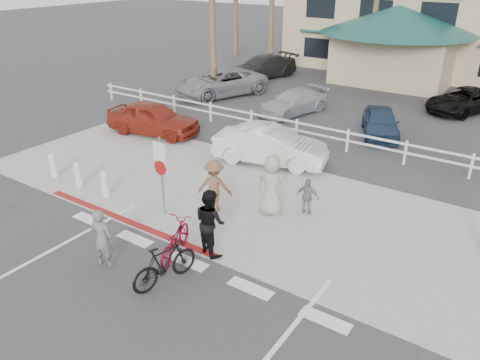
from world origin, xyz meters
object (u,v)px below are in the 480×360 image
Objects in this scene: sign_post at (162,173)px; car_white_sedan at (270,146)px; bike_red at (174,240)px; bike_black at (165,264)px; car_red_compact at (153,118)px.

car_white_sedan is at bearing 83.57° from sign_post.
car_white_sedan is (-1.18, 7.01, 0.24)m from bike_red.
sign_post is 1.55× the size of bike_red.
bike_black is 11.34m from car_red_compact.
car_white_sedan is (-1.80, 8.06, 0.17)m from bike_black.
bike_red is 1.22m from bike_black.
sign_post is 5.55m from car_white_sedan.
bike_black is 0.42× the size of car_white_sedan.
bike_red is 0.43× the size of car_red_compact.
car_red_compact is (-8.03, 8.00, 0.18)m from bike_black.
sign_post is at bearing -59.54° from bike_red.
car_red_compact is (-5.62, 5.41, -0.70)m from sign_post.
car_red_compact is (-7.42, 6.95, 0.26)m from bike_red.
sign_post is 2.55m from bike_red.
bike_red is (1.80, -1.54, -0.96)m from sign_post.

